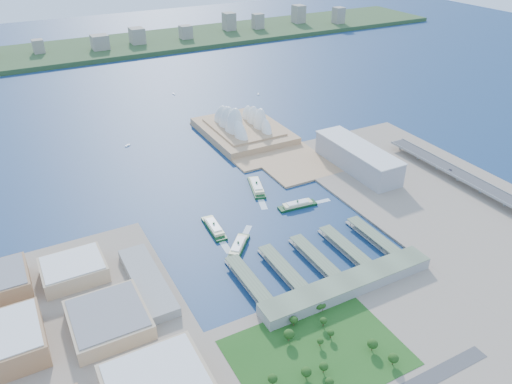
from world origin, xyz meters
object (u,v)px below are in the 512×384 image
toaster_building (357,158)px  ferry_b (256,185)px  ferry_c (238,245)px  ferry_d (297,204)px  car_c (450,170)px  opera_house (243,117)px  ferry_a (214,226)px

toaster_building → ferry_b: 162.63m
ferry_c → ferry_d: bearing=-115.0°
ferry_d → ferry_c: bearing=117.8°
toaster_building → car_c: 133.53m
opera_house → toaster_building: (90.00, -200.00, -11.50)m
ferry_b → car_c: 283.08m
opera_house → ferry_c: bearing=-118.0°
opera_house → ferry_c: 334.53m
ferry_a → car_c: size_ratio=11.29×
ferry_b → car_c: size_ratio=12.17×
ferry_c → opera_house: bearing=-75.6°
opera_house → ferry_d: size_ratio=3.38×
opera_house → car_c: 345.31m
ferry_b → ferry_d: (24.87, -68.74, -0.75)m
ferry_d → ferry_a: bearing=93.5°
ferry_b → car_c: bearing=-5.3°
opera_house → ferry_c: size_ratio=3.33×
ferry_a → ferry_b: 115.05m
ferry_a → car_c: 359.07m
ferry_d → opera_house: bearing=-5.3°
ferry_d → ferry_b: bearing=25.1°
opera_house → ferry_a: opera_house is taller
ferry_c → ferry_d: (110.61, 46.05, -0.08)m
opera_house → car_c: (191.00, -287.21, -16.42)m
opera_house → ferry_d: 254.05m
ferry_d → car_c: (236.81, -38.78, 10.55)m
ferry_b → ferry_c: (-85.74, -114.79, -0.67)m
car_c → opera_house: bearing=-56.4°
ferry_c → car_c: bearing=-136.4°
toaster_building → ferry_d: (-135.81, -48.43, -15.47)m
car_c → ferry_b: bearing=-22.3°
ferry_a → ferry_d: size_ratio=1.07×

